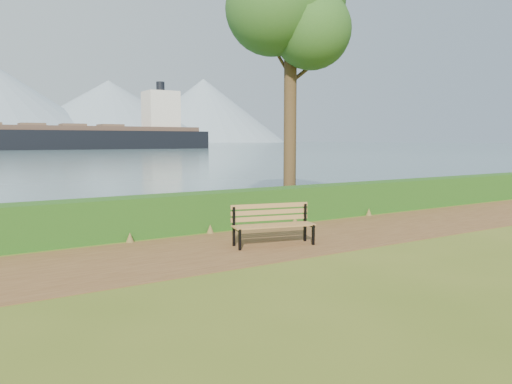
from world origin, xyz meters
TOP-DOWN VIEW (x-y plane):
  - ground at (0.00, 0.00)m, footprint 140.00×140.00m
  - path at (0.00, 0.30)m, footprint 40.00×3.40m
  - hedge at (0.00, 2.60)m, footprint 32.00×0.85m
  - bench at (-0.53, 0.05)m, footprint 1.95×0.97m
  - tree at (3.00, 4.25)m, footprint 4.62×3.80m
  - cargo_ship at (25.16, 118.79)m, footprint 64.56×10.69m

SIDE VIEW (x-z plane):
  - ground at x=0.00m, z-range 0.00..0.00m
  - path at x=0.00m, z-range 0.00..0.01m
  - hedge at x=0.00m, z-range 0.00..1.00m
  - bench at x=-0.53m, z-range 0.07..1.01m
  - cargo_ship at x=25.16m, z-range -6.87..12.70m
  - tree at x=3.00m, z-range 2.19..11.17m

